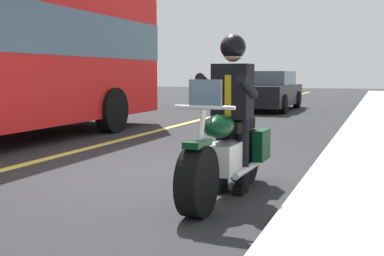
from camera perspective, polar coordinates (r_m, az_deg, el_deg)
name	(u,v)px	position (r m, az deg, el deg)	size (l,w,h in m)	color
ground_plane	(153,173)	(6.62, -4.46, -5.19)	(80.00, 80.00, 0.00)	#28282B
lane_center_stripe	(30,163)	(7.68, -18.11, -3.85)	(60.00, 0.16, 0.01)	#E5DB4C
motorcycle_main	(227,154)	(5.33, 4.00, -3.04)	(2.21, 0.61, 1.26)	black
rider_main	(232,99)	(5.45, 4.64, 3.33)	(0.63, 0.55, 1.74)	black
car_silver	(267,91)	(18.11, 8.67, 4.24)	(4.60, 1.92, 1.40)	black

